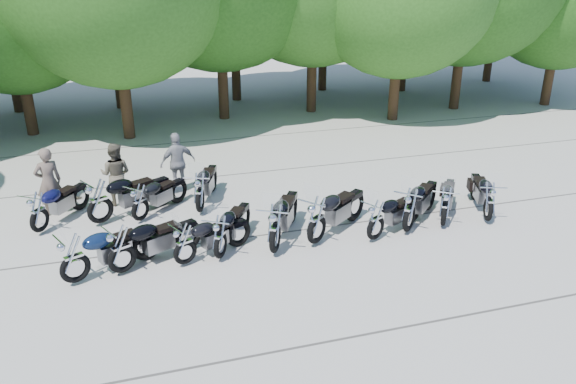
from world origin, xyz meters
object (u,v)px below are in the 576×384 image
object	(u,v)px
motorcycle_1	(121,248)
motorcycle_3	(220,236)
motorcycle_10	(38,211)
motorcycle_12	(140,201)
motorcycle_5	(317,219)
motorcycle_9	(489,201)
motorcycle_6	(376,219)
motorcycle_13	(200,191)
rider_2	(178,163)
motorcycle_2	(185,243)
rider_0	(49,182)
motorcycle_8	(445,205)
motorcycle_11	(99,200)
rider_1	(116,174)
motorcycle_0	(74,257)
motorcycle_7	(410,209)
motorcycle_4	(275,227)

from	to	relation	value
motorcycle_1	motorcycle_3	bearing A→B (deg)	-114.16
motorcycle_10	motorcycle_12	world-z (taller)	motorcycle_10
motorcycle_5	motorcycle_9	bearing A→B (deg)	-127.70
motorcycle_6	motorcycle_13	size ratio (longest dim) A/B	0.92
motorcycle_5	rider_2	xyz separation A→B (m)	(-2.77, 4.44, 0.21)
motorcycle_2	motorcycle_6	world-z (taller)	motorcycle_6
motorcycle_5	rider_0	bearing A→B (deg)	21.92
motorcycle_5	motorcycle_8	world-z (taller)	motorcycle_5
motorcycle_12	motorcycle_13	size ratio (longest dim) A/B	0.91
motorcycle_10	motorcycle_11	world-z (taller)	motorcycle_11
rider_1	rider_2	distance (m)	1.82
motorcycle_2	motorcycle_3	xyz separation A→B (m)	(0.81, 0.06, 0.03)
motorcycle_3	motorcycle_0	bearing A→B (deg)	35.56
motorcycle_1	rider_2	bearing A→B (deg)	-46.50
motorcycle_2	motorcycle_8	world-z (taller)	motorcycle_8
motorcycle_7	rider_0	size ratio (longest dim) A/B	1.26
motorcycle_13	rider_0	world-z (taller)	rider_0
motorcycle_4	motorcycle_9	bearing A→B (deg)	-149.94
motorcycle_0	rider_0	size ratio (longest dim) A/B	1.23
motorcycle_7	rider_0	distance (m)	9.52
motorcycle_8	motorcycle_13	size ratio (longest dim) A/B	0.93
motorcycle_12	motorcycle_11	bearing A→B (deg)	40.87
motorcycle_2	rider_0	size ratio (longest dim) A/B	1.09
motorcycle_9	motorcycle_0	bearing A→B (deg)	23.03
motorcycle_1	motorcycle_5	distance (m)	4.52
motorcycle_0	motorcycle_8	bearing A→B (deg)	-113.18
motorcycle_4	motorcycle_13	distance (m)	3.11
motorcycle_8	motorcycle_9	bearing A→B (deg)	-147.48
motorcycle_4	motorcycle_13	world-z (taller)	motorcycle_4
motorcycle_11	motorcycle_10	bearing A→B (deg)	65.02
motorcycle_11	motorcycle_12	world-z (taller)	motorcycle_11
motorcycle_3	motorcycle_13	xyz separation A→B (m)	(-0.07, 2.70, 0.04)
motorcycle_7	motorcycle_9	size ratio (longest dim) A/B	1.08
motorcycle_10	rider_2	distance (m)	4.14
motorcycle_9	motorcycle_11	xyz separation A→B (m)	(-9.74, 2.73, 0.08)
motorcycle_8	motorcycle_9	world-z (taller)	motorcycle_9
motorcycle_2	motorcycle_7	bearing A→B (deg)	-113.65
motorcycle_1	motorcycle_2	world-z (taller)	motorcycle_1
motorcycle_0	rider_1	bearing A→B (deg)	-37.26
motorcycle_4	motorcycle_9	xyz separation A→B (m)	(5.82, 0.08, -0.08)
motorcycle_8	rider_2	distance (m)	7.67
motorcycle_0	motorcycle_4	bearing A→B (deg)	-113.60
rider_2	motorcycle_10	bearing A→B (deg)	12.99
motorcycle_5	motorcycle_12	xyz separation A→B (m)	(-4.00, 2.57, -0.11)
motorcycle_4	motorcycle_6	world-z (taller)	motorcycle_4
motorcycle_4	motorcycle_11	bearing A→B (deg)	-6.43
motorcycle_2	rider_0	distance (m)	4.99
motorcycle_12	motorcycle_13	xyz separation A→B (m)	(1.58, 0.09, 0.06)
motorcycle_1	rider_0	world-z (taller)	rider_0
motorcycle_1	motorcycle_10	size ratio (longest dim) A/B	1.04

